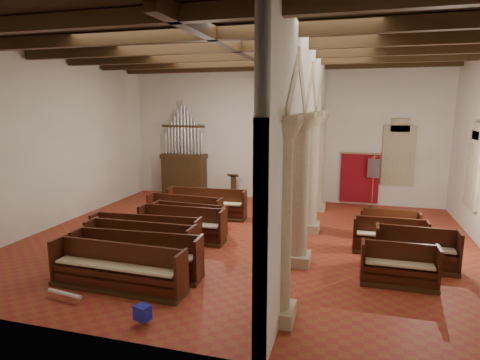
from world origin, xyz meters
name	(u,v)px	position (x,y,z in m)	size (l,w,h in m)	color
floor	(246,240)	(0.00, 0.00, 0.00)	(14.00, 14.00, 0.00)	maroon
ceiling	(247,45)	(0.00, 0.00, 6.00)	(14.00, 14.00, 0.00)	black
wall_back	(280,134)	(0.00, 6.00, 3.00)	(14.00, 0.02, 6.00)	beige
wall_front	(154,182)	(0.00, -6.00, 3.00)	(14.00, 0.02, 6.00)	beige
wall_left	(55,141)	(-7.00, 0.00, 3.00)	(0.02, 12.00, 6.00)	beige
ceiling_beams	(247,51)	(0.00, 0.00, 5.82)	(13.80, 11.80, 0.30)	#382612
arcade	(306,129)	(1.80, 0.00, 3.56)	(0.90, 11.90, 6.00)	#BDAB8C
window_right_b	(475,170)	(6.98, 2.50, 2.20)	(0.03, 1.00, 2.20)	#2E6955
window_back	(398,155)	(5.00, 5.98, 2.20)	(1.00, 0.03, 2.20)	#2E6955
pipe_organ	(184,167)	(-4.50, 5.50, 1.37)	(2.10, 0.85, 4.40)	#382612
lectern	(233,188)	(-2.06, 5.49, 0.50)	(0.50, 0.51, 1.20)	#3D2413
dossal_curtain	(360,178)	(3.50, 5.92, 1.17)	(1.80, 0.07, 2.17)	maroon
processional_banner	(373,190)	(4.04, 5.45, 0.78)	(0.48, 0.62, 2.25)	#382612
hymnal_box_a	(142,312)	(-0.69, -5.39, 0.25)	(0.30, 0.24, 0.30)	#163D9B
hymnal_box_b	(182,256)	(-1.13, -2.49, 0.28)	(0.36, 0.29, 0.36)	navy
hymnal_box_c	(177,241)	(-1.76, -1.38, 0.27)	(0.34, 0.27, 0.34)	navy
tube_heater_a	(64,294)	(-2.84, -4.97, 0.16)	(0.09, 0.09, 0.92)	white
tube_heater_b	(167,262)	(-1.45, -2.72, 0.16)	(0.10, 0.10, 0.98)	white
nave_pew_0	(117,275)	(-2.02, -4.16, 0.35)	(3.36, 0.80, 1.08)	#382612
nave_pew_1	(137,262)	(-1.97, -3.35, 0.37)	(3.39, 0.95, 1.11)	#382612
nave_pew_2	(140,251)	(-2.28, -2.64, 0.38)	(3.06, 0.81, 1.14)	#382612
nave_pew_3	(146,240)	(-2.61, -1.72, 0.35)	(3.34, 0.90, 1.06)	#382612
nave_pew_4	(182,230)	(-1.95, -0.61, 0.36)	(2.78, 0.77, 1.09)	#382612
nave_pew_5	(189,224)	(-2.03, 0.17, 0.34)	(2.57, 0.80, 1.01)	#382612
nave_pew_6	(185,215)	(-2.64, 1.20, 0.34)	(2.88, 0.86, 1.02)	#382612
nave_pew_7	(207,208)	(-2.12, 2.14, 0.37)	(3.04, 0.92, 1.13)	#382612
aisle_pew_0	(399,271)	(4.34, -2.14, 0.34)	(1.76, 0.68, 1.02)	#382612
aisle_pew_1	(416,255)	(4.88, -0.97, 0.37)	(2.08, 0.79, 1.10)	#382612
aisle_pew_2	(389,242)	(4.30, 0.06, 0.34)	(2.08, 0.71, 1.02)	#382612
aisle_pew_3	(389,230)	(4.39, 1.23, 0.33)	(1.82, 0.70, 0.98)	#382612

